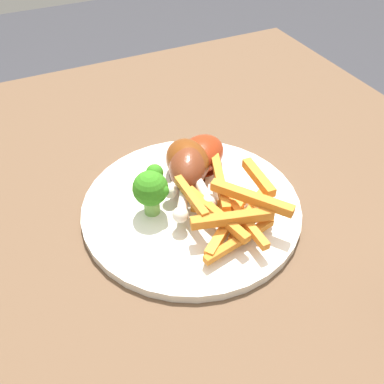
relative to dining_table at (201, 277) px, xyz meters
The scene contains 7 objects.
dining_table is the anchor object (origin of this frame).
dinner_plate 0.11m from the dining_table, behind, with size 0.28×0.28×0.01m, color white.
broccoli_floret_front 0.17m from the dining_table, 130.89° to the right, with size 0.04×0.04×0.06m.
carrot_fries_pile 0.14m from the dining_table, 62.08° to the left, with size 0.16×0.13×0.05m.
chicken_drumstick_near 0.17m from the dining_table, 156.24° to the left, with size 0.10×0.12×0.04m.
chicken_drumstick_far 0.16m from the dining_table, 166.98° to the left, with size 0.13×0.06×0.05m.
chicken_drumstick_extra 0.16m from the dining_table, 169.23° to the left, with size 0.14×0.10×0.05m.
Camera 1 is at (0.32, -0.17, 1.10)m, focal length 40.08 mm.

